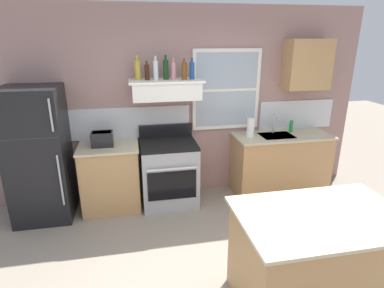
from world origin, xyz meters
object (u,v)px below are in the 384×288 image
(bottle_rose_pink, at_px, (173,70))
(bottle_amber_wine, at_px, (184,71))
(refrigerator, at_px, (39,155))
(stove_range, at_px, (169,172))
(bottle_brown_stout, at_px, (147,72))
(bottle_blue_liqueur, at_px, (192,70))
(bottle_clear_tall, at_px, (156,70))
(toaster, at_px, (102,139))
(dish_soap_bottle, at_px, (291,126))
(bottle_champagne_gold_foil, at_px, (138,70))
(paper_towel_roll, at_px, (251,128))
(kitchen_island, at_px, (316,260))
(bottle_dark_green_wine, at_px, (166,69))

(bottle_rose_pink, xyz_separation_m, bottle_amber_wine, (0.13, -0.05, -0.00))
(refrigerator, distance_m, stove_range, 1.70)
(bottle_brown_stout, xyz_separation_m, bottle_blue_liqueur, (0.58, -0.05, 0.02))
(stove_range, bearing_deg, bottle_blue_liqueur, 12.96)
(bottle_clear_tall, distance_m, bottle_amber_wine, 0.37)
(toaster, xyz_separation_m, bottle_brown_stout, (0.63, 0.09, 0.84))
(refrigerator, distance_m, bottle_brown_stout, 1.73)
(stove_range, distance_m, bottle_amber_wine, 1.42)
(bottle_amber_wine, relative_size, bottle_blue_liqueur, 0.98)
(stove_range, height_order, dish_soap_bottle, same)
(bottle_brown_stout, height_order, dish_soap_bottle, bottle_brown_stout)
(bottle_champagne_gold_foil, relative_size, paper_towel_roll, 1.14)
(paper_towel_roll, bearing_deg, bottle_clear_tall, 177.42)
(toaster, distance_m, bottle_blue_liqueur, 1.48)
(refrigerator, height_order, bottle_rose_pink, bottle_rose_pink)
(bottle_amber_wine, relative_size, kitchen_island, 0.19)
(paper_towel_roll, distance_m, kitchen_island, 2.19)
(toaster, height_order, bottle_clear_tall, bottle_clear_tall)
(bottle_champagne_gold_foil, xyz_separation_m, kitchen_island, (1.37, -2.20, -1.42))
(bottle_dark_green_wine, height_order, bottle_amber_wine, bottle_dark_green_wine)
(stove_range, relative_size, bottle_blue_liqueur, 3.94)
(refrigerator, xyz_separation_m, bottle_amber_wine, (1.89, 0.09, 1.00))
(bottle_rose_pink, bearing_deg, toaster, -175.35)
(bottle_clear_tall, relative_size, paper_towel_roll, 1.13)
(refrigerator, height_order, bottle_amber_wine, bottle_amber_wine)
(bottle_rose_pink, xyz_separation_m, dish_soap_bottle, (1.77, 0.02, -0.86))
(refrigerator, distance_m, bottle_dark_green_wine, 1.95)
(stove_range, xyz_separation_m, kitchen_island, (1.01, -2.06, -0.01))
(bottle_amber_wine, bearing_deg, bottle_dark_green_wine, 164.82)
(bottle_champagne_gold_foil, bearing_deg, bottle_amber_wine, -7.58)
(bottle_brown_stout, height_order, bottle_rose_pink, bottle_rose_pink)
(bottle_champagne_gold_foil, relative_size, bottle_clear_tall, 1.01)
(paper_towel_roll, bearing_deg, stove_range, -178.21)
(bottle_blue_liqueur, bearing_deg, dish_soap_bottle, 2.15)
(bottle_champagne_gold_foil, xyz_separation_m, bottle_dark_green_wine, (0.36, -0.02, 0.00))
(stove_range, xyz_separation_m, bottle_dark_green_wine, (0.01, 0.13, 1.41))
(bottle_amber_wine, bearing_deg, stove_range, -165.22)
(bottle_dark_green_wine, distance_m, bottle_rose_pink, 0.10)
(bottle_amber_wine, distance_m, dish_soap_bottle, 1.85)
(bottle_amber_wine, xyz_separation_m, kitchen_island, (0.77, -2.12, -1.40))
(paper_towel_roll, height_order, dish_soap_bottle, paper_towel_roll)
(dish_soap_bottle, bearing_deg, bottle_brown_stout, -179.79)
(refrigerator, relative_size, bottle_rose_pink, 6.26)
(bottle_dark_green_wine, distance_m, bottle_amber_wine, 0.24)
(bottle_rose_pink, distance_m, dish_soap_bottle, 1.97)
(bottle_rose_pink, relative_size, kitchen_island, 0.20)
(bottle_dark_green_wine, bearing_deg, stove_range, -93.92)
(bottle_dark_green_wine, bearing_deg, refrigerator, -174.85)
(toaster, bearing_deg, bottle_dark_green_wine, 5.72)
(refrigerator, distance_m, bottle_blue_liqueur, 2.24)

